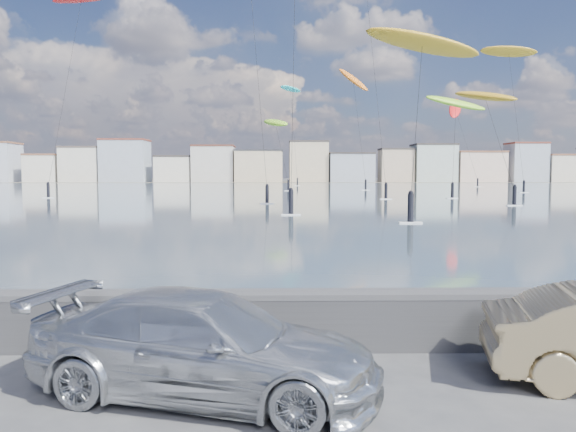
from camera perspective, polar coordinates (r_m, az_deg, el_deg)
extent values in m
plane|color=#333335|center=(7.32, -7.81, -19.95)|extent=(700.00, 700.00, 0.00)
cube|color=#3A495D|center=(98.17, -1.41, 2.59)|extent=(500.00, 177.00, 0.00)
cube|color=#4C473D|center=(206.65, -1.16, 3.52)|extent=(500.00, 60.00, 0.00)
cube|color=#28282B|center=(9.70, -5.90, -10.96)|extent=(400.00, 0.35, 0.90)
cylinder|color=#28282B|center=(9.59, -5.92, -8.37)|extent=(400.00, 0.36, 0.36)
cube|color=silver|center=(208.52, -23.51, 4.40)|extent=(11.00, 10.00, 9.00)
cube|color=brown|center=(208.61, -23.55, 5.72)|extent=(11.22, 10.20, 0.60)
cube|color=beige|center=(203.91, -20.13, 4.85)|extent=(13.00, 11.00, 11.50)
cube|color=#4C423D|center=(204.08, -20.18, 6.55)|extent=(13.26, 11.22, 0.60)
cube|color=#9EA8B7|center=(199.65, -16.19, 5.32)|extent=(15.00, 12.00, 14.00)
cube|color=brown|center=(199.92, -16.24, 7.41)|extent=(15.30, 12.24, 0.60)
cube|color=silver|center=(195.93, -11.50, 4.62)|extent=(12.00, 10.00, 8.50)
cube|color=#383330|center=(196.01, -11.52, 5.95)|extent=(12.24, 10.20, 0.60)
cube|color=beige|center=(193.94, -7.57, 5.19)|extent=(14.00, 11.00, 12.00)
cube|color=#562D23|center=(194.14, -7.59, 7.05)|extent=(14.28, 11.22, 0.60)
cube|color=beige|center=(192.76, -2.97, 5.01)|extent=(16.00, 13.00, 10.50)
cube|color=#2D2D33|center=(192.90, -2.97, 6.66)|extent=(16.32, 13.26, 0.60)
cube|color=beige|center=(192.93, 2.11, 5.46)|extent=(13.00, 10.00, 13.50)
cube|color=#383330|center=(193.19, 2.11, 7.55)|extent=(13.26, 10.20, 0.60)
cube|color=#9EA8B7|center=(194.21, 6.40, 4.84)|extent=(15.00, 12.00, 9.50)
cube|color=#383330|center=(194.32, 6.41, 6.32)|extent=(15.30, 12.24, 0.60)
cube|color=#CCB293|center=(196.78, 10.89, 5.00)|extent=(11.00, 9.00, 11.00)
cube|color=#383330|center=(196.94, 10.92, 6.68)|extent=(11.22, 9.18, 0.60)
cube|color=#B7C6BC|center=(199.85, 14.56, 5.14)|extent=(14.00, 11.00, 12.50)
cube|color=#383330|center=(200.07, 14.60, 7.01)|extent=(14.28, 11.22, 0.60)
cube|color=beige|center=(204.51, 18.76, 4.68)|extent=(16.00, 12.00, 10.00)
cube|color=brown|center=(204.63, 18.80, 6.16)|extent=(16.32, 12.24, 0.60)
cube|color=#9EA8B7|center=(210.64, 23.01, 4.95)|extent=(12.00, 10.00, 13.00)
cube|color=brown|center=(210.87, 23.07, 6.80)|extent=(12.24, 10.20, 0.60)
cube|color=beige|center=(216.43, 26.28, 4.30)|extent=(14.00, 11.00, 9.00)
cube|color=brown|center=(216.52, 26.32, 5.57)|extent=(14.28, 11.22, 0.60)
imported|color=silver|center=(7.84, -8.47, -12.84)|extent=(5.15, 3.18, 1.39)
ellipsoid|color=#8CD826|center=(82.13, 16.70, 10.93)|extent=(9.61, 4.86, 3.24)
cube|color=white|center=(70.20, 16.34, 1.76)|extent=(1.40, 0.42, 0.08)
cylinder|color=black|center=(70.17, 16.36, 2.49)|extent=(0.36, 0.36, 1.70)
sphere|color=black|center=(70.15, 16.37, 3.23)|extent=(0.28, 0.28, 0.28)
cylinder|color=black|center=(75.95, 16.54, 7.17)|extent=(3.64, 10.87, 11.40)
ellipsoid|color=#BF8C19|center=(49.94, 13.50, 16.74)|extent=(9.83, 2.88, 3.54)
cube|color=white|center=(34.64, 12.33, -0.65)|extent=(1.40, 0.42, 0.08)
cylinder|color=black|center=(34.57, 12.35, 0.83)|extent=(0.36, 0.36, 1.70)
sphere|color=black|center=(34.53, 12.37, 2.33)|extent=(0.28, 0.28, 0.28)
cylinder|color=black|center=(41.88, 13.02, 10.48)|extent=(4.02, 13.71, 12.55)
cube|color=white|center=(40.37, 0.31, 0.15)|extent=(1.40, 0.42, 0.08)
cylinder|color=black|center=(40.32, 0.31, 1.42)|extent=(0.36, 0.36, 1.70)
sphere|color=black|center=(40.28, 0.31, 2.70)|extent=(0.28, 0.28, 0.28)
cylinder|color=black|center=(46.47, 0.54, 14.27)|extent=(0.63, 11.04, 19.45)
ellipsoid|color=red|center=(145.42, 16.62, 10.45)|extent=(6.36, 9.11, 7.27)
cube|color=white|center=(132.42, 18.69, 2.84)|extent=(1.40, 0.42, 0.08)
cylinder|color=black|center=(132.40, 18.70, 3.23)|extent=(0.36, 0.36, 1.70)
sphere|color=black|center=(132.39, 18.71, 3.62)|extent=(0.28, 0.28, 0.28)
cylinder|color=black|center=(138.62, 17.62, 7.08)|extent=(1.30, 13.28, 17.64)
cube|color=white|center=(66.08, 9.91, 1.72)|extent=(1.40, 0.42, 0.08)
cylinder|color=black|center=(66.04, 9.92, 2.50)|extent=(0.36, 0.36, 1.70)
sphere|color=black|center=(66.02, 9.93, 3.28)|extent=(0.28, 0.28, 0.28)
cylinder|color=black|center=(73.90, 8.71, 14.89)|extent=(0.91, 13.66, 30.60)
ellipsoid|color=#8CD826|center=(104.18, -1.29, 9.46)|extent=(6.33, 11.04, 2.94)
cube|color=white|center=(96.81, 0.04, 2.60)|extent=(1.40, 0.42, 0.08)
cylinder|color=black|center=(96.78, 0.04, 3.13)|extent=(0.36, 0.36, 1.70)
sphere|color=black|center=(96.77, 0.04, 3.66)|extent=(0.28, 0.28, 0.28)
cylinder|color=black|center=(100.33, -0.65, 6.51)|extent=(2.31, 7.05, 11.01)
ellipsoid|color=#BF8C19|center=(105.78, 21.50, 15.29)|extent=(9.72, 3.55, 2.61)
cube|color=white|center=(94.76, 22.82, 2.22)|extent=(1.40, 0.42, 0.08)
cylinder|color=black|center=(94.74, 22.84, 2.76)|extent=(0.36, 0.36, 1.70)
sphere|color=black|center=(94.72, 22.85, 3.31)|extent=(0.28, 0.28, 0.28)
cylinder|color=black|center=(99.68, 22.15, 9.47)|extent=(0.86, 9.49, 22.34)
ellipsoid|color=orange|center=(114.87, 6.63, 13.61)|extent=(7.10, 9.64, 6.76)
cube|color=white|center=(101.36, 7.89, 2.63)|extent=(1.40, 0.42, 0.08)
cylinder|color=black|center=(101.34, 7.90, 3.14)|extent=(0.36, 0.36, 1.70)
sphere|color=black|center=(101.32, 7.90, 3.65)|extent=(0.28, 0.28, 0.28)
cylinder|color=black|center=(107.66, 7.23, 8.80)|extent=(0.85, 12.31, 20.28)
ellipsoid|color=#BF8C19|center=(72.16, 19.34, 11.42)|extent=(6.69, 9.65, 2.98)
cube|color=white|center=(56.18, 21.99, 1.01)|extent=(1.40, 0.42, 0.08)
cylinder|color=black|center=(56.14, 22.02, 1.93)|extent=(0.36, 0.36, 1.70)
sphere|color=black|center=(56.12, 22.04, 2.85)|extent=(0.28, 0.28, 0.28)
cylinder|color=black|center=(63.93, 20.53, 7.43)|extent=(2.67, 15.60, 10.92)
cube|color=white|center=(55.50, -2.13, 1.29)|extent=(1.40, 0.42, 0.08)
cylinder|color=black|center=(55.46, -2.13, 2.22)|extent=(0.36, 0.36, 1.70)
sphere|color=black|center=(55.43, -2.14, 3.15)|extent=(0.28, 0.28, 0.28)
cylinder|color=black|center=(61.27, -3.54, 19.07)|extent=(2.93, 7.61, 34.58)
ellipsoid|color=#19BFBF|center=(146.23, 0.26, 12.78)|extent=(6.84, 7.70, 1.89)
cube|color=white|center=(136.13, 0.96, 3.10)|extent=(1.40, 0.42, 0.08)
cylinder|color=black|center=(136.11, 0.96, 3.48)|extent=(0.36, 0.36, 1.70)
sphere|color=black|center=(136.10, 0.96, 3.86)|extent=(0.28, 0.28, 0.28)
cylinder|color=black|center=(140.72, 0.60, 8.37)|extent=(1.53, 8.63, 23.16)
cube|color=white|center=(74.34, -23.16, 1.72)|extent=(1.40, 0.42, 0.08)
cylinder|color=black|center=(74.31, -23.18, 2.41)|extent=(0.36, 0.36, 1.70)
sphere|color=black|center=(74.29, -23.20, 3.10)|extent=(0.28, 0.28, 0.28)
cylinder|color=black|center=(80.13, -21.63, 12.07)|extent=(0.88, 11.22, 25.79)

